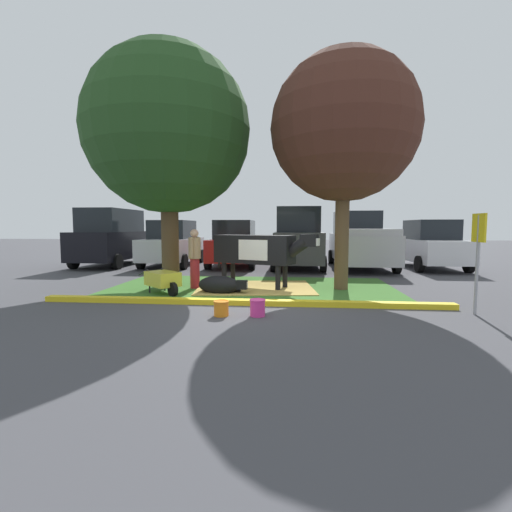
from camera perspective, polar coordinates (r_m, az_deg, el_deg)
name	(u,v)px	position (r m, az deg, el deg)	size (l,w,h in m)	color
ground_plane	(249,304)	(8.16, -1.13, -7.68)	(80.00, 80.00, 0.00)	#424247
grass_island	(252,287)	(10.34, -0.61, -4.98)	(8.00, 4.25, 0.02)	#386B28
curb_yellow	(242,302)	(8.11, -2.31, -7.32)	(9.20, 0.24, 0.12)	yellow
hay_bedding	(255,288)	(10.18, -0.16, -5.05)	(3.20, 2.40, 0.04)	tan
shade_tree_left	(168,131)	(11.35, -13.78, 18.66)	(4.80, 4.80, 6.93)	#4C3823
shade_tree_right	(344,128)	(10.50, 13.78, 19.09)	(3.96, 3.96, 6.38)	brown
cow_holstein	(257,250)	(10.21, 0.22, 1.00)	(3.00, 1.60, 1.54)	black
calf_lying	(220,285)	(9.37, -5.67, -4.60)	(1.32, 0.57, 0.48)	black
person_handler	(195,257)	(10.19, -9.70, -0.13)	(0.34, 0.53, 1.68)	maroon
wheelbarrow	(163,279)	(9.61, -14.51, -3.60)	(1.39, 1.31, 0.63)	gold
parking_sign	(478,244)	(8.27, 31.78, 1.68)	(0.06, 0.44, 2.00)	#99999E
bucket_orange	(221,308)	(7.14, -5.54, -8.21)	(0.31, 0.31, 0.30)	orange
bucket_pink	(258,307)	(7.08, 0.25, -8.15)	(0.32, 0.32, 0.33)	#EA3893
suv_black	(112,237)	(17.44, -21.84, 2.78)	(2.13, 4.61, 2.52)	black
sedan_silver	(173,244)	(16.50, -13.04, 1.92)	(2.03, 4.41, 2.02)	silver
sedan_red	(235,244)	(15.91, -3.35, 1.93)	(2.03, 4.41, 2.02)	red
suv_dark_grey	(298,238)	(15.33, 6.61, 2.87)	(2.13, 4.61, 2.52)	#3D3D42
pickup_truck_black	(360,242)	(15.87, 16.17, 2.22)	(2.24, 5.41, 2.42)	#B7B7BC
hatchback_white	(430,245)	(16.66, 25.88, 1.59)	(2.03, 4.41, 2.02)	silver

